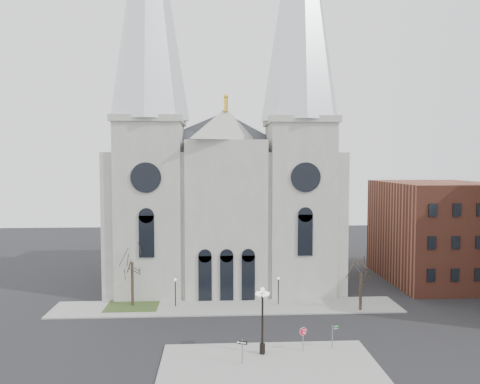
{
  "coord_description": "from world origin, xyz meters",
  "views": [
    {
      "loc": [
        -1.51,
        -42.06,
        16.78
      ],
      "look_at": [
        1.3,
        8.0,
        13.6
      ],
      "focal_mm": 35.0,
      "sensor_mm": 36.0,
      "label": 1
    }
  ],
  "objects": [
    {
      "name": "grass_patch",
      "position": [
        -11.0,
        12.0,
        0.09
      ],
      "size": [
        6.0,
        5.0,
        0.18
      ],
      "primitive_type": "cube",
      "color": "#2A3F1B",
      "rests_on": "ground"
    },
    {
      "name": "ped_lamp_right",
      "position": [
        6.0,
        11.5,
        2.33
      ],
      "size": [
        0.32,
        0.32,
        3.26
      ],
      "color": "black",
      "rests_on": "sidewalk_far"
    },
    {
      "name": "sidewalk_far",
      "position": [
        0.0,
        11.0,
        0.07
      ],
      "size": [
        40.0,
        6.0,
        0.14
      ],
      "primitive_type": "cube",
      "color": "gray",
      "rests_on": "ground"
    },
    {
      "name": "tree_left",
      "position": [
        -11.0,
        12.0,
        5.58
      ],
      "size": [
        3.2,
        3.2,
        7.5
      ],
      "color": "black",
      "rests_on": "ground"
    },
    {
      "name": "tree_right",
      "position": [
        15.0,
        9.0,
        4.47
      ],
      "size": [
        3.2,
        3.2,
        6.0
      ],
      "color": "black",
      "rests_on": "ground"
    },
    {
      "name": "one_way_sign",
      "position": [
        0.79,
        -4.39,
        1.52
      ],
      "size": [
        0.84,
        0.33,
        2.01
      ],
      "rotation": [
        0.0,
        0.0,
        -0.34
      ],
      "color": "slate",
      "rests_on": "sidewalk_near"
    },
    {
      "name": "cathedral",
      "position": [
        0.0,
        22.86,
        18.48
      ],
      "size": [
        33.0,
        26.66,
        54.0
      ],
      "color": "#9A9890",
      "rests_on": "ground"
    },
    {
      "name": "stop_sign",
      "position": [
        6.32,
        -2.06,
        1.68
      ],
      "size": [
        0.77,
        0.08,
        2.13
      ],
      "rotation": [
        0.0,
        0.0,
        -0.01
      ],
      "color": "slate",
      "rests_on": "sidewalk_near"
    },
    {
      "name": "globe_lamp",
      "position": [
        2.66,
        -2.52,
        3.83
      ],
      "size": [
        1.39,
        1.39,
        5.88
      ],
      "rotation": [
        0.0,
        0.0,
        0.1
      ],
      "color": "black",
      "rests_on": "sidewalk_near"
    },
    {
      "name": "sidewalk_near",
      "position": [
        3.0,
        -5.0,
        0.07
      ],
      "size": [
        18.0,
        10.0,
        0.14
      ],
      "primitive_type": "cube",
      "color": "gray",
      "rests_on": "ground"
    },
    {
      "name": "ped_lamp_left",
      "position": [
        -6.0,
        11.5,
        2.33
      ],
      "size": [
        0.32,
        0.32,
        3.26
      ],
      "color": "black",
      "rests_on": "sidewalk_far"
    },
    {
      "name": "bg_building_brick",
      "position": [
        30.0,
        22.0,
        7.0
      ],
      "size": [
        14.0,
        18.0,
        14.0
      ],
      "primitive_type": "cube",
      "color": "brown",
      "rests_on": "ground"
    },
    {
      "name": "street_name_sign",
      "position": [
        9.1,
        -1.73,
        1.41
      ],
      "size": [
        0.64,
        0.31,
        2.13
      ],
      "rotation": [
        0.0,
        0.0,
        0.4
      ],
      "color": "slate",
      "rests_on": "sidewalk_near"
    },
    {
      "name": "ground",
      "position": [
        0.0,
        0.0,
        0.0
      ],
      "size": [
        160.0,
        160.0,
        0.0
      ],
      "primitive_type": "plane",
      "color": "black",
      "rests_on": "ground"
    }
  ]
}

